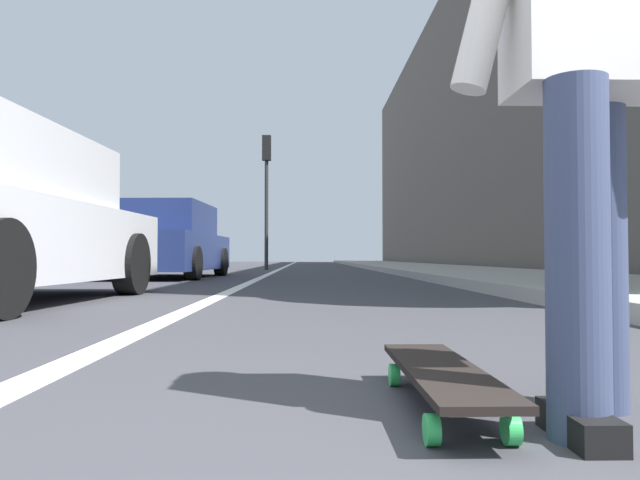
{
  "coord_description": "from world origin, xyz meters",
  "views": [
    {
      "loc": [
        -0.66,
        0.27,
        0.41
      ],
      "look_at": [
        8.25,
        0.08,
        0.67
      ],
      "focal_mm": 33.11,
      "sensor_mm": 36.0,
      "label": 1
    }
  ],
  "objects_px": {
    "skateboard": "(442,375)",
    "skater_person": "(591,47)",
    "traffic_light": "(267,177)",
    "parked_car_mid": "(163,243)"
  },
  "relations": [
    {
      "from": "skater_person",
      "to": "skateboard",
      "type": "bearing_deg",
      "value": 66.66
    },
    {
      "from": "skater_person",
      "to": "parked_car_mid",
      "type": "height_order",
      "value": "skater_person"
    },
    {
      "from": "skateboard",
      "to": "traffic_light",
      "type": "xyz_separation_m",
      "value": [
        17.36,
        1.68,
        2.89
      ]
    },
    {
      "from": "skateboard",
      "to": "skater_person",
      "type": "bearing_deg",
      "value": -113.34
    },
    {
      "from": "skater_person",
      "to": "parked_car_mid",
      "type": "bearing_deg",
      "value": 19.16
    },
    {
      "from": "traffic_light",
      "to": "skateboard",
      "type": "bearing_deg",
      "value": -174.46
    },
    {
      "from": "skater_person",
      "to": "parked_car_mid",
      "type": "xyz_separation_m",
      "value": [
        10.28,
        3.57,
        -0.24
      ]
    },
    {
      "from": "skateboard",
      "to": "skater_person",
      "type": "relative_size",
      "value": 0.51
    },
    {
      "from": "skateboard",
      "to": "parked_car_mid",
      "type": "xyz_separation_m",
      "value": [
        10.13,
        3.23,
        0.6
      ]
    },
    {
      "from": "skater_person",
      "to": "parked_car_mid",
      "type": "relative_size",
      "value": 0.39
    }
  ]
}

